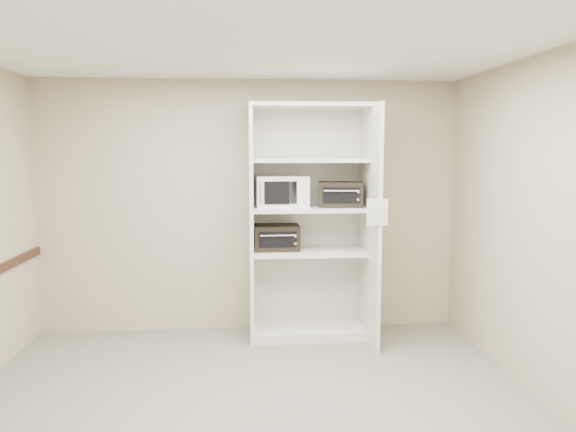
{
  "coord_description": "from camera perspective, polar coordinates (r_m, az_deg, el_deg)",
  "views": [
    {
      "loc": [
        -0.05,
        -4.05,
        1.94
      ],
      "look_at": [
        0.37,
        1.35,
        1.32
      ],
      "focal_mm": 35.0,
      "sensor_mm": 36.0,
      "label": 1
    }
  ],
  "objects": [
    {
      "name": "floor",
      "position": [
        4.49,
        -3.61,
        -19.07
      ],
      "size": [
        4.5,
        4.0,
        0.01
      ],
      "primitive_type": "cube",
      "color": "#6C685C",
      "rests_on": "ground"
    },
    {
      "name": "ceiling",
      "position": [
        4.12,
        -3.89,
        17.18
      ],
      "size": [
        4.5,
        4.0,
        0.01
      ],
      "primitive_type": "cube",
      "color": "white"
    },
    {
      "name": "shelving_unit",
      "position": [
        5.85,
        2.59,
        -1.39
      ],
      "size": [
        1.24,
        0.92,
        2.42
      ],
      "color": "beige",
      "rests_on": "floor"
    },
    {
      "name": "wall_back",
      "position": [
        6.08,
        -3.99,
        0.98
      ],
      "size": [
        4.5,
        0.02,
        2.7
      ],
      "primitive_type": "cube",
      "color": "tan",
      "rests_on": "ground"
    },
    {
      "name": "wall_front",
      "position": [
        2.13,
        -3.03,
        -9.59
      ],
      "size": [
        4.5,
        0.02,
        2.7
      ],
      "primitive_type": "cube",
      "color": "tan",
      "rests_on": "ground"
    },
    {
      "name": "microwave",
      "position": [
        5.83,
        -0.69,
        2.53
      ],
      "size": [
        0.55,
        0.43,
        0.32
      ],
      "primitive_type": "cube",
      "rotation": [
        0.0,
        0.0,
        0.05
      ],
      "color": "white",
      "rests_on": "shelving_unit"
    },
    {
      "name": "toaster_oven_lower",
      "position": [
        5.86,
        -1.16,
        -2.17
      ],
      "size": [
        0.47,
        0.36,
        0.26
      ],
      "primitive_type": "cube",
      "rotation": [
        0.0,
        0.0,
        0.01
      ],
      "color": "black",
      "rests_on": "shelving_unit"
    },
    {
      "name": "toaster_oven_upper",
      "position": [
        5.85,
        5.34,
        2.21
      ],
      "size": [
        0.49,
        0.39,
        0.26
      ],
      "primitive_type": "cube",
      "rotation": [
        0.0,
        0.0,
        -0.13
      ],
      "color": "black",
      "rests_on": "shelving_unit"
    },
    {
      "name": "paper_sign",
      "position": [
        5.3,
        9.06,
        0.39
      ],
      "size": [
        0.19,
        0.01,
        0.25
      ],
      "primitive_type": "cube",
      "rotation": [
        0.0,
        0.0,
        -0.03
      ],
      "color": "white",
      "rests_on": "shelving_unit"
    },
    {
      "name": "wall_right",
      "position": [
        4.69,
        24.92,
        -1.29
      ],
      "size": [
        0.02,
        4.0,
        2.7
      ],
      "primitive_type": "cube",
      "color": "tan",
      "rests_on": "ground"
    }
  ]
}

